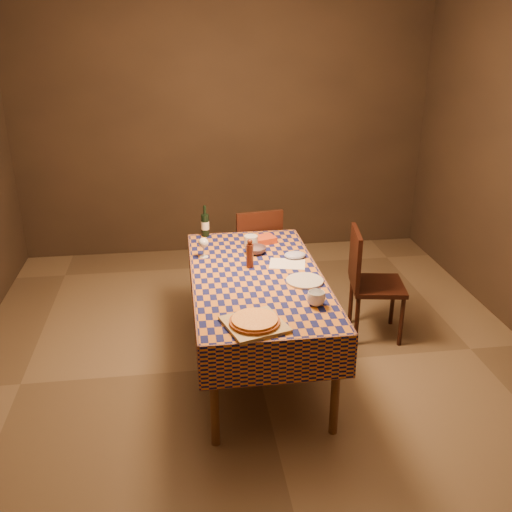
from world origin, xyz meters
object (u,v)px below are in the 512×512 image
white_plate (305,281)px  chair_far (256,250)px  dining_table (257,285)px  pizza (255,321)px  chair_right (368,278)px  cutting_board (255,324)px  bowl (256,250)px  wine_bottle (205,225)px

white_plate → chair_far: size_ratio=0.28×
dining_table → white_plate: (0.32, -0.16, 0.08)m
pizza → chair_right: 1.57m
cutting_board → chair_far: 1.85m
cutting_board → white_plate: bearing=52.8°
pizza → bowl: bearing=81.8°
bowl → chair_far: size_ratio=0.18×
pizza → bowl: 1.16m
pizza → bowl: (0.16, 1.15, -0.01)m
wine_bottle → white_plate: (0.64, -1.02, -0.09)m
white_plate → chair_far: bearing=98.0°
wine_bottle → dining_table: bearing=-69.6°
white_plate → chair_right: chair_right is taller
white_plate → chair_right: 0.87m
bowl → chair_right: 0.96m
bowl → chair_right: (0.92, -0.06, -0.27)m
cutting_board → bowl: (0.16, 1.15, 0.02)m
dining_table → pizza: size_ratio=5.90×
pizza → white_plate: 0.72m
pizza → chair_far: size_ratio=0.34×
dining_table → cutting_board: 0.74m
pizza → chair_far: (0.26, 1.81, -0.28)m
bowl → chair_right: bearing=-3.4°
chair_far → wine_bottle: bearing=-155.1°
dining_table → bowl: bowl is taller
chair_right → wine_bottle: bearing=158.7°
cutting_board → chair_right: bearing=45.1°
pizza → dining_table: bearing=80.9°
pizza → wine_bottle: wine_bottle is taller
chair_right → cutting_board: bearing=-134.9°
dining_table → cutting_board: (-0.12, -0.73, 0.09)m
dining_table → cutting_board: size_ratio=5.42×
dining_table → wine_bottle: 0.94m
white_plate → wine_bottle: bearing=122.0°
wine_bottle → chair_far: 0.62m
cutting_board → wine_bottle: 1.61m
cutting_board → white_plate: (0.43, 0.57, -0.00)m
dining_table → bowl: (0.05, 0.42, 0.10)m
dining_table → pizza: (-0.12, -0.73, 0.11)m
bowl → chair_far: chair_far is taller
chair_right → pizza: bearing=-134.9°
bowl → pizza: bearing=-98.2°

